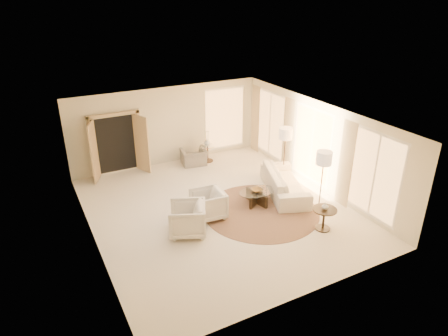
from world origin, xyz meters
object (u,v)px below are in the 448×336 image
end_table (324,215)px  accent_chair (194,155)px  side_vase (207,142)px  armchair_left (208,203)px  floor_lamp_far (324,161)px  sofa (285,182)px  coffee_table (257,196)px  armchair_right (187,218)px  end_vase (325,206)px  floor_lamp_near (286,136)px  bowl (257,190)px  side_table (207,152)px

end_table → accent_chair: bearing=103.5°
accent_chair → side_vase: 0.68m
armchair_left → floor_lamp_far: floor_lamp_far is taller
sofa → end_table: sofa is taller
coffee_table → armchair_right: bearing=-168.5°
armchair_left → end_table: size_ratio=1.38×
end_vase → floor_lamp_far: bearing=56.1°
floor_lamp_near → side_vase: (-1.61, 2.55, -0.79)m
floor_lamp_far → bowl: (-1.43, 1.14, -1.10)m
sofa → side_table: 3.57m
side_table → floor_lamp_near: bearing=-57.7°
armchair_left → side_vase: armchair_left is taller
end_table → bowl: end_table is taller
armchair_right → floor_lamp_far: floor_lamp_far is taller
end_table → side_vase: side_vase is taller
armchair_right → side_vase: 4.83m
armchair_right → floor_lamp_far: size_ratio=0.52×
end_table → armchair_left: bearing=140.9°
end_vase → accent_chair: bearing=103.5°
end_table → side_table: size_ratio=1.04×
armchair_left → armchair_right: armchair_right is taller
end_table → end_vase: bearing=0.0°
accent_chair → floor_lamp_near: size_ratio=0.49×
end_vase → side_vase: size_ratio=0.68×
accent_chair → side_table: (0.58, 0.06, -0.01)m
armchair_left → accent_chair: 3.72m
accent_chair → floor_lamp_far: (1.91, -4.68, 1.16)m
side_table → bowl: 3.60m
coffee_table → end_vase: size_ratio=8.16×
sofa → floor_lamp_near: (0.57, 0.87, 1.17)m
bowl → end_vase: (0.85, -2.00, 0.24)m
end_vase → coffee_table: bearing=113.0°
armchair_left → accent_chair: bearing=167.7°
armchair_left → side_table: size_ratio=1.43×
armchair_right → floor_lamp_near: bearing=134.8°
side_vase → floor_lamp_near: bearing=-57.7°
side_vase → end_table: bearing=-82.4°
accent_chair → coffee_table: size_ratio=0.61×
floor_lamp_far → bowl: 2.13m
end_vase → side_vase: (-0.75, 5.60, 0.05)m
end_table → side_vase: size_ratio=2.45×
side_table → end_vase: bearing=-82.4°
armchair_right → side_table: size_ratio=1.52×
accent_chair → coffee_table: 3.57m
bowl → coffee_table: bearing=172.9°
armchair_left → accent_chair: size_ratio=1.00×
accent_chair → bowl: 3.57m
side_table → side_vase: 0.37m
floor_lamp_near → armchair_left: bearing=-162.3°
coffee_table → bowl: bearing=-7.1°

